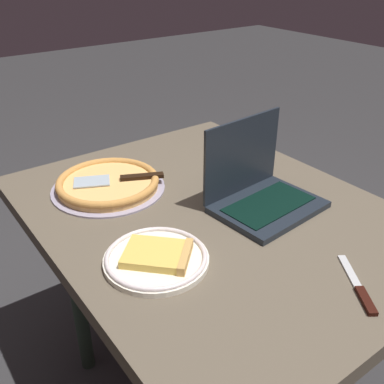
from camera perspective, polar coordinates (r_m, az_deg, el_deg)
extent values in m
plane|color=#303031|center=(1.76, 2.03, -23.02)|extent=(12.00, 12.00, 0.00)
cube|color=brown|center=(1.28, 2.58, -3.23)|extent=(1.16, 0.91, 0.05)
cylinder|color=#263529|center=(1.61, -14.55, -12.84)|extent=(0.05, 0.05, 0.68)
cylinder|color=#263529|center=(1.86, 3.93, -5.29)|extent=(0.05, 0.05, 0.68)
cylinder|color=#263529|center=(1.54, 20.04, -15.96)|extent=(0.05, 0.05, 0.68)
cube|color=#1C232C|center=(1.28, 9.84, -1.93)|extent=(0.24, 0.31, 0.02)
cube|color=black|center=(1.28, 9.88, -1.52)|extent=(0.16, 0.27, 0.00)
cube|color=#1C232C|center=(1.29, 6.48, 4.68)|extent=(0.03, 0.30, 0.23)
cube|color=silver|center=(1.29, 6.55, 4.65)|extent=(0.02, 0.27, 0.20)
cylinder|color=white|center=(1.07, -4.62, -8.70)|extent=(0.25, 0.25, 0.01)
torus|color=silver|center=(1.06, -4.64, -8.27)|extent=(0.24, 0.24, 0.01)
cube|color=#E5BE52|center=(1.06, -4.66, -7.97)|extent=(0.19, 0.19, 0.02)
cube|color=tan|center=(1.05, -0.85, -8.39)|extent=(0.10, 0.10, 0.03)
cylinder|color=#A299AF|center=(1.40, -10.71, 0.49)|extent=(0.35, 0.35, 0.01)
cylinder|color=#EEB567|center=(1.39, -10.76, 0.99)|extent=(0.31, 0.31, 0.02)
torus|color=#CE8D44|center=(1.39, -10.80, 1.38)|extent=(0.32, 0.32, 0.02)
cube|color=#A8B8C2|center=(1.39, -12.79, 1.35)|extent=(0.11, 0.13, 0.00)
cube|color=black|center=(1.39, -6.46, 1.99)|extent=(0.08, 0.13, 0.01)
cube|color=silver|center=(1.09, 19.93, -10.16)|extent=(0.13, 0.10, 0.00)
cube|color=black|center=(1.03, 21.50, -12.90)|extent=(0.08, 0.06, 0.01)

